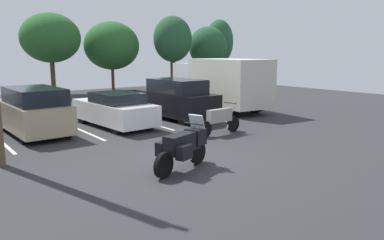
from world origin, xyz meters
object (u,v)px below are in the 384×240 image
object	(u,v)px
box_truck	(220,82)
motorcycle_second	(220,120)
car_black	(175,99)
car_white	(115,110)
car_tan	(33,111)
motorcycle_touring	(184,146)

from	to	relation	value
box_truck	motorcycle_second	bearing A→B (deg)	-131.49
car_black	box_truck	world-z (taller)	box_truck
car_white	car_black	distance (m)	3.15
car_white	car_black	xyz separation A→B (m)	(3.15, 0.02, 0.20)
motorcycle_second	car_black	world-z (taller)	car_black
car_black	box_truck	bearing A→B (deg)	14.03
car_black	car_tan	bearing A→B (deg)	176.19
motorcycle_touring	car_white	distance (m)	6.72
car_white	box_truck	xyz separation A→B (m)	(6.74, 0.92, 0.78)
car_black	motorcycle_second	bearing A→B (deg)	-99.70
motorcycle_touring	car_white	bearing A→B (deg)	79.64
car_white	box_truck	world-z (taller)	box_truck
motorcycle_second	car_black	distance (m)	3.99
car_white	car_black	size ratio (longest dim) A/B	0.97
motorcycle_touring	car_white	world-z (taller)	car_white
car_white	box_truck	size ratio (longest dim) A/B	0.68
motorcycle_second	box_truck	xyz separation A→B (m)	(4.26, 4.82, 0.92)
motorcycle_touring	motorcycle_second	size ratio (longest dim) A/B	0.97
car_tan	car_white	xyz separation A→B (m)	(3.16, -0.44, -0.19)
car_white	car_black	world-z (taller)	car_black
motorcycle_touring	car_white	size ratio (longest dim) A/B	0.47
car_tan	car_black	size ratio (longest dim) A/B	0.94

